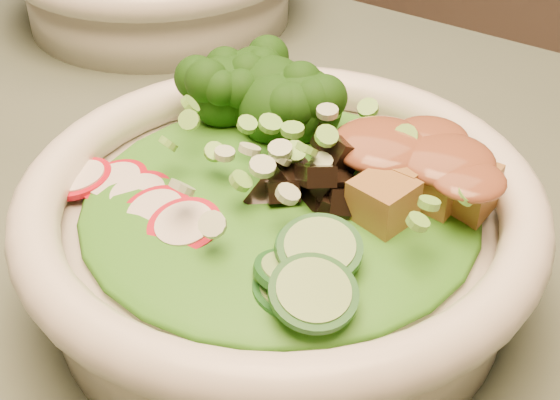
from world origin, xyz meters
The scene contains 9 objects.
salad_bowl centered at (0.05, 0.02, 0.79)m, with size 0.27×0.27×0.07m.
lettuce_bed centered at (0.05, 0.02, 0.81)m, with size 0.20×0.20×0.02m, color #306B16.
broccoli_florets centered at (0.00, 0.06, 0.83)m, with size 0.08×0.07×0.04m, color black, non-canonical shape.
radish_slices centered at (0.00, -0.03, 0.81)m, with size 0.11×0.04×0.02m, color #B30D1F, non-canonical shape.
cucumber_slices centered at (0.09, -0.03, 0.82)m, with size 0.07×0.07×0.04m, color #82B765, non-canonical shape.
mushroom_heap centered at (0.06, 0.03, 0.82)m, with size 0.07×0.07×0.04m, color black, non-canonical shape.
tofu_cubes centered at (0.10, 0.06, 0.82)m, with size 0.09×0.06×0.04m, color #925E30, non-canonical shape.
peanut_sauce centered at (0.10, 0.06, 0.84)m, with size 0.07×0.06×0.02m, color brown.
scallion_garnish centered at (0.05, 0.02, 0.83)m, with size 0.19×0.19×0.02m, color #70BD42, non-canonical shape.
Camera 1 is at (0.23, -0.24, 1.04)m, focal length 50.00 mm.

